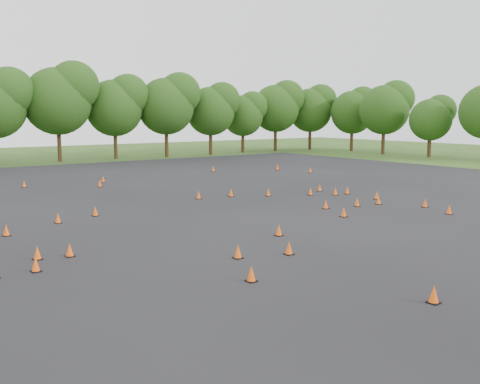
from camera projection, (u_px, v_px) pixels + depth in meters
The scene contains 4 objects.
ground at pixel (295, 231), 22.80m from camera, with size 140.00×140.00×0.00m, color #2D5119.
asphalt_pad at pixel (217, 210), 27.61m from camera, with size 62.00×62.00×0.00m, color black.
treeline at pixel (63, 117), 51.27m from camera, with size 87.02×32.44×11.03m.
traffic_cones at pixel (218, 206), 27.70m from camera, with size 36.43×33.46×0.45m.
Camera 1 is at (-14.99, -16.72, 4.88)m, focal length 40.00 mm.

